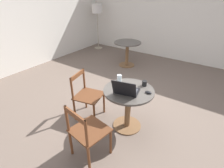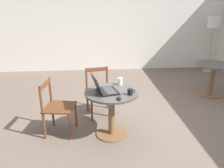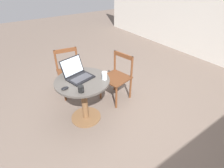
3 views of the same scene
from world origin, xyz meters
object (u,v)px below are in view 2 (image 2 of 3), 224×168
Objects in this scene: cafe_table_mid at (213,73)px; laptop at (104,89)px; chair_near_left at (57,107)px; mug at (130,92)px; cafe_table_near at (111,104)px; floor_lamp at (214,25)px; chair_near_back at (99,91)px; mouse at (119,98)px; drinking_glass at (120,81)px.

cafe_table_mid is 1.87× the size of laptop.
mug is (1.07, -0.27, 0.33)m from chair_near_left.
floor_lamp is (3.16, 3.15, 0.83)m from cafe_table_near.
floor_lamp is at bearing 35.99° from chair_near_back.
floor_lamp reaches higher than mug.
laptop reaches higher than cafe_table_mid.
floor_lamp reaches higher than mouse.
cafe_table_mid is at bearing 14.39° from chair_near_back.
cafe_table_near is at bearing -9.16° from chair_near_left.
mouse is (0.18, -0.27, -0.04)m from laptop.
chair_near_back is at bearing -144.01° from floor_lamp.
chair_near_back is 0.82m from laptop.
cafe_table_near is 0.94× the size of chair_near_back.
chair_near_left is at bearing -142.87° from floor_lamp.
chair_near_back is 0.65m from drinking_glass.
chair_near_left is 7.32× the size of mug.
floor_lamp reaches higher than chair_near_back.
cafe_table_near is 1.87× the size of laptop.
drinking_glass is (0.98, 0.14, 0.34)m from chair_near_left.
cafe_table_mid is 0.49× the size of floor_lamp.
mug is (-2.05, -1.50, 0.24)m from cafe_table_mid.
drinking_glass is (0.26, 0.29, 0.00)m from laptop.
drinking_glass is (-3.00, -2.87, -0.59)m from floor_lamp.
floor_lamp is at bearing 44.04° from laptop.
chair_near_back is at bearing 102.37° from cafe_table_near.
chair_near_left is at bearing 165.86° from mug.
cafe_table_near and cafe_table_mid have the same top height.
cafe_table_mid is at bearing 30.65° from cafe_table_near.
cafe_table_near is at bearing 151.31° from mug.
drinking_glass is at bearing -136.29° from floor_lamp.
floor_lamp is at bearing 64.27° from cafe_table_mid.
drinking_glass reaches higher than mouse.
cafe_table_near is 0.94× the size of chair_near_left.
cafe_table_near is at bearing 6.54° from laptop.
floor_lamp is at bearing 44.85° from cafe_table_near.
laptop is at bearing -173.46° from cafe_table_near.
chair_near_left is 1.00× the size of chair_near_back.
cafe_table_near is 0.27m from laptop.
chair_near_back is 7.52× the size of drinking_glass.
mug reaches higher than mouse.
floor_lamp is at bearing 48.44° from mug.
mug is (0.17, 0.15, 0.03)m from mouse.
cafe_table_mid is 2.78m from mouse.
floor_lamp is 15.76× the size of mouse.
floor_lamp reaches higher than drinking_glass.
drinking_glass is at bearing 81.77° from mouse.
chair_near_back is 0.53× the size of floor_lamp.
cafe_table_near is 0.40m from drinking_glass.
chair_near_left reaches higher than mug.
cafe_table_near is at bearing -119.97° from drinking_glass.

